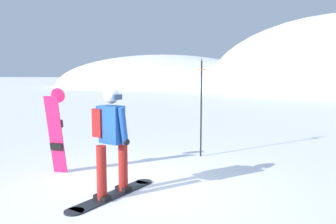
# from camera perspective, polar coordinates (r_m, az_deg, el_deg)

# --- Properties ---
(ground_plane) EXTENTS (300.00, 300.00, 0.00)m
(ground_plane) POSITION_cam_1_polar(r_m,az_deg,el_deg) (5.83, -5.59, -12.69)
(ground_plane) COLOR white
(ridge_peak_far) EXTENTS (31.63, 28.46, 9.35)m
(ridge_peak_far) POSITION_cam_1_polar(r_m,az_deg,el_deg) (51.52, -1.01, 4.35)
(ridge_peak_far) COLOR white
(ridge_peak_far) RESTS_ON ground
(snowboarder_main) EXTENTS (0.81, 1.75, 1.71)m
(snowboarder_main) POSITION_cam_1_polar(r_m,az_deg,el_deg) (5.34, -9.60, -4.34)
(snowboarder_main) COLOR black
(snowboarder_main) RESTS_ON ground
(spare_snowboard) EXTENTS (0.28, 0.30, 1.64)m
(spare_snowboard) POSITION_cam_1_polar(r_m,az_deg,el_deg) (6.78, -18.26, -3.02)
(spare_snowboard) COLOR #D11E5B
(spare_snowboard) RESTS_ON ground
(piste_marker_near) EXTENTS (0.20, 0.20, 2.26)m
(piste_marker_near) POSITION_cam_1_polar(r_m,az_deg,el_deg) (7.79, 5.60, 1.79)
(piste_marker_near) COLOR black
(piste_marker_near) RESTS_ON ground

